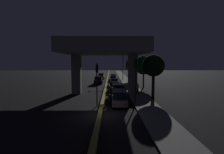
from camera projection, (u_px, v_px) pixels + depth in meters
name	position (u px, v px, depth m)	size (l,w,h in m)	color
ground_plane	(100.00, 115.00, 17.37)	(200.00, 200.00, 0.00)	black
median_divider	(107.00, 79.00, 52.23)	(0.40, 126.00, 0.42)	olive
sidewalk_right	(127.00, 82.00, 45.30)	(2.87, 126.00, 0.15)	#5B5956
elevated_overpass	(105.00, 50.00, 28.77)	(13.15, 13.00, 9.48)	gray
traffic_light_left_of_median	(97.00, 77.00, 20.54)	(0.30, 0.49, 5.13)	black
traffic_light_right_of_median	(135.00, 74.00, 20.53)	(0.30, 0.49, 5.67)	black
street_lamp	(122.00, 63.00, 52.01)	(2.74, 0.32, 8.40)	#2D2D30
car_grey_lead	(119.00, 98.00, 20.90)	(1.88, 4.24, 1.88)	#515459
car_grey_second	(118.00, 90.00, 27.20)	(1.92, 4.59, 1.89)	#515459
car_dark_green_third	(115.00, 85.00, 33.93)	(1.99, 4.70, 1.51)	black
car_dark_red_fourth	(114.00, 82.00, 39.83)	(2.04, 4.33, 1.58)	#591414
car_grey_fifth	(113.00, 79.00, 48.46)	(2.02, 4.17, 1.51)	#515459
car_dark_blue_sixth	(113.00, 77.00, 55.10)	(2.05, 4.50, 1.51)	#141938
car_black_lead_oncoming	(98.00, 80.00, 42.65)	(2.04, 4.10, 1.84)	black
car_taxi_yellow_second_oncoming	(101.00, 76.00, 54.99)	(2.00, 4.37, 1.86)	gold
motorcycle_black_filtering_near	(109.00, 100.00, 21.62)	(0.33, 1.96, 1.41)	black
motorcycle_red_filtering_mid	(109.00, 90.00, 29.47)	(0.34, 1.96, 1.46)	black
pedestrian_on_sidewalk	(138.00, 88.00, 28.50)	(0.34, 0.34, 1.65)	black
roadside_tree_kerbside_near	(153.00, 66.00, 27.06)	(3.41, 3.41, 6.42)	#38281C
roadside_tree_kerbside_mid	(144.00, 65.00, 36.45)	(3.93, 3.93, 6.61)	#38281C
roadside_tree_kerbside_far	(134.00, 65.00, 48.53)	(4.59, 4.59, 6.78)	#2D2116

